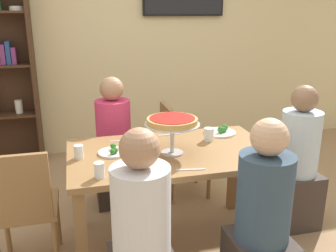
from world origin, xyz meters
TOP-DOWN VIEW (x-y plane):
  - ground_plane at (0.00, 0.00)m, footprint 12.00×12.00m
  - rear_partition at (0.00, 2.20)m, footprint 8.00×0.12m
  - dining_table at (0.00, 0.00)m, footprint 1.42×0.86m
  - diner_head_east at (1.03, 0.01)m, footprint 0.34×0.34m
  - diner_far_left at (-0.32, 0.74)m, footprint 0.34×0.34m
  - diner_near_right at (0.33, -0.72)m, footprint 0.34×0.34m
  - diner_near_left at (-0.35, -0.71)m, footprint 0.34×0.34m
  - chair_head_west at (-0.99, -0.06)m, footprint 0.40×0.40m
  - chair_far_right at (0.27, 0.75)m, footprint 0.40×0.40m
  - deep_dish_pizza_stand at (-0.01, -0.05)m, footprint 0.37×0.37m
  - salad_plate_near_diner at (0.48, 0.27)m, footprint 0.25×0.25m
  - salad_plate_far_diner at (-0.40, 0.05)m, footprint 0.21×0.21m
  - beer_glass_amber_tall at (-0.22, -0.36)m, footprint 0.06×0.06m
  - beer_glass_amber_short at (0.52, -0.27)m, footprint 0.07×0.07m
  - water_glass_clear_near at (0.32, 0.14)m, footprint 0.07×0.07m
  - water_glass_clear_far at (-0.52, -0.31)m, footprint 0.06×0.06m
  - water_glass_clear_spare at (-0.63, 0.02)m, footprint 0.06×0.06m
  - cutlery_fork_near at (0.07, 0.33)m, footprint 0.18×0.02m
  - cutlery_knife_near at (-0.31, 0.28)m, footprint 0.18×0.04m
  - cutlery_fork_far at (0.03, -0.35)m, footprint 0.18×0.05m

SIDE VIEW (x-z plane):
  - ground_plane at x=0.00m, z-range 0.00..0.00m
  - chair_head_west at x=-0.99m, z-range 0.05..0.92m
  - chair_far_right at x=0.27m, z-range 0.05..0.92m
  - diner_head_east at x=1.03m, z-range -0.08..1.07m
  - diner_far_left at x=-0.32m, z-range -0.08..1.07m
  - diner_near_right at x=0.33m, z-range -0.08..1.07m
  - diner_near_left at x=-0.35m, z-range -0.08..1.07m
  - dining_table at x=0.00m, z-range 0.27..1.01m
  - cutlery_fork_near at x=0.07m, z-range 0.74..0.74m
  - cutlery_knife_near at x=-0.31m, z-range 0.74..0.74m
  - cutlery_fork_far at x=0.03m, z-range 0.74..0.74m
  - salad_plate_far_diner at x=-0.40m, z-range 0.73..0.78m
  - salad_plate_near_diner at x=0.48m, z-range 0.72..0.79m
  - water_glass_clear_spare at x=-0.63m, z-range 0.74..0.83m
  - water_glass_clear_far at x=-0.52m, z-range 0.74..0.83m
  - water_glass_clear_near at x=0.32m, z-range 0.74..0.84m
  - beer_glass_amber_tall at x=-0.22m, z-range 0.74..0.88m
  - beer_glass_amber_short at x=0.52m, z-range 0.74..0.89m
  - deep_dish_pizza_stand at x=-0.01m, z-range 0.83..1.08m
  - rear_partition at x=0.00m, z-range 0.00..2.80m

